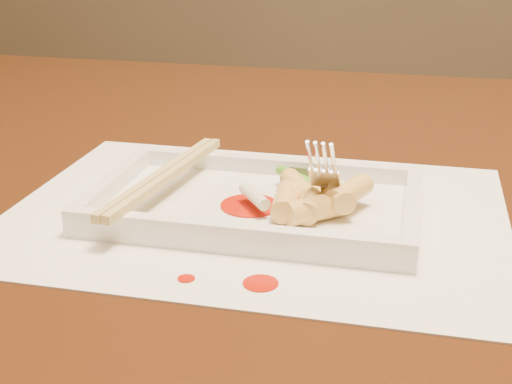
% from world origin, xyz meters
% --- Properties ---
extents(table, '(1.40, 0.90, 0.75)m').
position_xyz_m(table, '(0.00, 0.00, 0.65)').
color(table, black).
rests_on(table, ground).
extents(placemat, '(0.40, 0.30, 0.00)m').
position_xyz_m(placemat, '(0.03, -0.11, 0.75)').
color(placemat, white).
rests_on(placemat, table).
extents(sauce_splatter_a, '(0.02, 0.02, 0.00)m').
position_xyz_m(sauce_splatter_a, '(0.06, -0.23, 0.75)').
color(sauce_splatter_a, '#B81505').
rests_on(sauce_splatter_a, placemat).
extents(sauce_splatter_b, '(0.01, 0.01, 0.00)m').
position_xyz_m(sauce_splatter_b, '(0.01, -0.23, 0.75)').
color(sauce_splatter_b, '#B81505').
rests_on(sauce_splatter_b, placemat).
extents(plate_base, '(0.26, 0.16, 0.01)m').
position_xyz_m(plate_base, '(0.03, -0.11, 0.76)').
color(plate_base, white).
rests_on(plate_base, placemat).
extents(plate_rim_far, '(0.26, 0.01, 0.01)m').
position_xyz_m(plate_rim_far, '(0.03, -0.04, 0.77)').
color(plate_rim_far, white).
rests_on(plate_rim_far, plate_base).
extents(plate_rim_near, '(0.26, 0.01, 0.01)m').
position_xyz_m(plate_rim_near, '(0.03, -0.19, 0.77)').
color(plate_rim_near, white).
rests_on(plate_rim_near, plate_base).
extents(plate_rim_left, '(0.01, 0.14, 0.01)m').
position_xyz_m(plate_rim_left, '(-0.09, -0.11, 0.77)').
color(plate_rim_left, white).
rests_on(plate_rim_left, plate_base).
extents(plate_rim_right, '(0.01, 0.14, 0.01)m').
position_xyz_m(plate_rim_right, '(0.16, -0.11, 0.77)').
color(plate_rim_right, white).
rests_on(plate_rim_right, plate_base).
extents(veg_piece, '(0.04, 0.03, 0.01)m').
position_xyz_m(veg_piece, '(0.07, -0.07, 0.77)').
color(veg_piece, black).
rests_on(veg_piece, plate_base).
extents(scallion_white, '(0.03, 0.04, 0.01)m').
position_xyz_m(scallion_white, '(0.04, -0.13, 0.77)').
color(scallion_white, '#EAEACC').
rests_on(scallion_white, plate_base).
extents(scallion_green, '(0.07, 0.06, 0.01)m').
position_xyz_m(scallion_green, '(0.08, -0.09, 0.77)').
color(scallion_green, '#3D8F17').
rests_on(scallion_green, plate_base).
extents(chopstick_a, '(0.03, 0.19, 0.01)m').
position_xyz_m(chopstick_a, '(-0.05, -0.11, 0.78)').
color(chopstick_a, tan).
rests_on(chopstick_a, plate_rim_near).
extents(chopstick_b, '(0.03, 0.19, 0.01)m').
position_xyz_m(chopstick_b, '(-0.04, -0.11, 0.78)').
color(chopstick_b, tan).
rests_on(chopstick_b, plate_rim_near).
extents(fork, '(0.09, 0.10, 0.14)m').
position_xyz_m(fork, '(0.10, -0.10, 0.83)').
color(fork, silver).
rests_on(fork, plate_base).
extents(sauce_blob_0, '(0.05, 0.05, 0.00)m').
position_xyz_m(sauce_blob_0, '(0.03, -0.12, 0.76)').
color(sauce_blob_0, '#B81505').
rests_on(sauce_blob_0, plate_base).
extents(rice_cake_0, '(0.05, 0.03, 0.02)m').
position_xyz_m(rice_cake_0, '(0.09, -0.11, 0.77)').
color(rice_cake_0, '#EED16F').
rests_on(rice_cake_0, plate_base).
extents(rice_cake_1, '(0.02, 0.05, 0.02)m').
position_xyz_m(rice_cake_1, '(0.08, -0.13, 0.77)').
color(rice_cake_1, '#EED16F').
rests_on(rice_cake_1, plate_base).
extents(rice_cake_2, '(0.04, 0.05, 0.02)m').
position_xyz_m(rice_cake_2, '(0.10, -0.12, 0.78)').
color(rice_cake_2, '#EED16F').
rests_on(rice_cake_2, plate_base).
extents(rice_cake_3, '(0.02, 0.05, 0.02)m').
position_xyz_m(rice_cake_3, '(0.06, -0.13, 0.77)').
color(rice_cake_3, '#EED16F').
rests_on(rice_cake_3, plate_base).
extents(rice_cake_4, '(0.05, 0.04, 0.02)m').
position_xyz_m(rice_cake_4, '(0.08, -0.14, 0.77)').
color(rice_cake_4, '#EED16F').
rests_on(rice_cake_4, plate_base).
extents(rice_cake_5, '(0.04, 0.05, 0.02)m').
position_xyz_m(rice_cake_5, '(0.11, -0.11, 0.78)').
color(rice_cake_5, '#EED16F').
rests_on(rice_cake_5, plate_base).
extents(rice_cake_6, '(0.04, 0.05, 0.02)m').
position_xyz_m(rice_cake_6, '(0.07, -0.10, 0.77)').
color(rice_cake_6, '#EED16F').
rests_on(rice_cake_6, plate_base).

